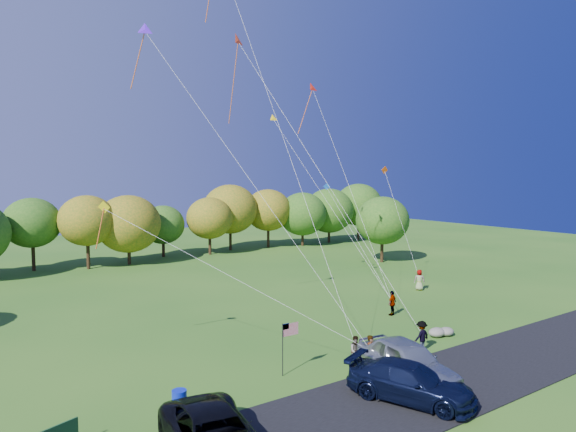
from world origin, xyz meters
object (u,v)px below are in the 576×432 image
object	(u,v)px
flyer_b	(356,351)
flyer_a	(371,353)
flyer_e	(419,280)
minivan_navy	(411,382)
trash_barrel	(179,401)
flyer_c	(422,336)
flyer_d	(392,303)
minivan_silver	(407,362)

from	to	relation	value
flyer_b	flyer_a	bearing A→B (deg)	-60.29
flyer_b	flyer_e	size ratio (longest dim) A/B	0.87
minivan_navy	flyer_b	xyz separation A→B (m)	(0.95, 4.56, -0.10)
flyer_a	trash_barrel	world-z (taller)	flyer_a
flyer_c	flyer_d	xyz separation A→B (m)	(4.04, 6.13, 0.02)
minivan_silver	flyer_a	distance (m)	2.18
flyer_b	trash_barrel	bearing A→B (deg)	-161.35
trash_barrel	flyer_c	bearing A→B (deg)	-3.11
flyer_a	trash_barrel	size ratio (longest dim) A/B	1.95
flyer_d	trash_barrel	xyz separation A→B (m)	(-18.20, -5.36, -0.41)
minivan_navy	flyer_d	size ratio (longest dim) A/B	3.19
minivan_navy	flyer_e	bearing A→B (deg)	17.25
minivan_silver	flyer_b	size ratio (longest dim) A/B	3.78
trash_barrel	minivan_navy	bearing A→B (deg)	-29.15
minivan_navy	minivan_silver	world-z (taller)	minivan_silver
flyer_e	flyer_b	bearing A→B (deg)	76.89
flyer_b	flyer_e	bearing A→B (deg)	51.71
minivan_silver	trash_barrel	xyz separation A→B (m)	(-10.08, 3.40, -0.60)
minivan_navy	flyer_d	bearing A→B (deg)	24.31
flyer_d	trash_barrel	world-z (taller)	flyer_d
minivan_silver	flyer_c	size ratio (longest dim) A/B	3.42
flyer_b	flyer_d	bearing A→B (deg)	53.89
trash_barrel	minivan_silver	bearing A→B (deg)	-18.67
minivan_navy	minivan_silver	xyz separation A→B (m)	(1.37, 1.45, 0.19)
flyer_d	flyer_c	bearing A→B (deg)	38.73
flyer_b	flyer_e	world-z (taller)	flyer_e
minivan_navy	minivan_silver	distance (m)	2.01
flyer_a	flyer_e	world-z (taller)	flyer_a
flyer_a	flyer_e	distance (m)	19.38
minivan_silver	flyer_e	distance (m)	20.46
minivan_silver	flyer_d	size ratio (longest dim) A/B	3.34
flyer_a	flyer_d	distance (m)	10.68
minivan_silver	trash_barrel	world-z (taller)	minivan_silver
flyer_c	minivan_navy	bearing A→B (deg)	34.20
trash_barrel	flyer_b	bearing A→B (deg)	-1.76
flyer_d	trash_barrel	bearing A→B (deg)	-1.45
flyer_b	trash_barrel	xyz separation A→B (m)	(-9.65, 0.30, -0.31)
minivan_silver	flyer_c	xyz separation A→B (m)	(4.08, 2.64, -0.20)
flyer_c	flyer_d	world-z (taller)	flyer_d
minivan_silver	flyer_e	world-z (taller)	minivan_silver
minivan_silver	flyer_e	bearing A→B (deg)	47.39
flyer_b	minivan_silver	bearing A→B (deg)	-61.79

